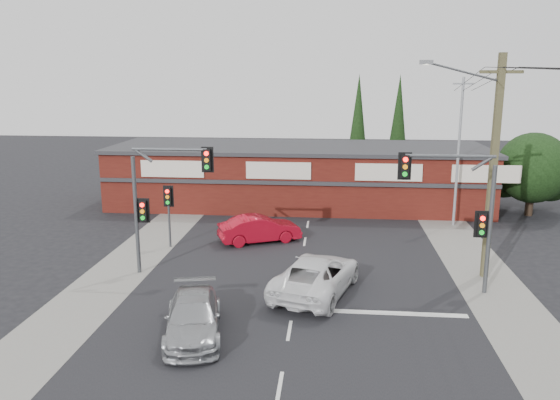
# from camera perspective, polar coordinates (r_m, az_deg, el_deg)

# --- Properties ---
(ground) EXTENTS (120.00, 120.00, 0.00)m
(ground) POSITION_cam_1_polar(r_m,az_deg,el_deg) (23.38, 1.64, -9.88)
(ground) COLOR black
(ground) RESTS_ON ground
(road_strip) EXTENTS (14.00, 70.00, 0.01)m
(road_strip) POSITION_cam_1_polar(r_m,az_deg,el_deg) (28.05, 2.33, -5.95)
(road_strip) COLOR black
(road_strip) RESTS_ON ground
(verge_left) EXTENTS (3.00, 70.00, 0.02)m
(verge_left) POSITION_cam_1_polar(r_m,az_deg,el_deg) (29.71, -14.34, -5.26)
(verge_left) COLOR gray
(verge_left) RESTS_ON ground
(verge_right) EXTENTS (3.00, 70.00, 0.02)m
(verge_right) POSITION_cam_1_polar(r_m,az_deg,el_deg) (28.91, 19.50, -6.12)
(verge_right) COLOR gray
(verge_right) RESTS_ON ground
(stop_line) EXTENTS (6.50, 0.35, 0.01)m
(stop_line) POSITION_cam_1_polar(r_m,az_deg,el_deg) (22.06, 10.67, -11.50)
(stop_line) COLOR silver
(stop_line) RESTS_ON ground
(white_suv) EXTENTS (4.18, 6.28, 1.60)m
(white_suv) POSITION_cam_1_polar(r_m,az_deg,el_deg) (23.35, 3.81, -7.82)
(white_suv) COLOR white
(white_suv) RESTS_ON ground
(silver_suv) EXTENTS (2.84, 5.01, 1.37)m
(silver_suv) POSITION_cam_1_polar(r_m,az_deg,el_deg) (19.98, -9.05, -12.00)
(silver_suv) COLOR #9DA0A2
(silver_suv) RESTS_ON ground
(red_sedan) EXTENTS (4.78, 3.30, 1.49)m
(red_sedan) POSITION_cam_1_polar(r_m,az_deg,el_deg) (30.34, -2.15, -3.03)
(red_sedan) COLOR #A70A1B
(red_sedan) RESTS_ON ground
(lane_dashes) EXTENTS (0.12, 30.88, 0.01)m
(lane_dashes) POSITION_cam_1_polar(r_m,az_deg,el_deg) (20.32, 0.99, -13.47)
(lane_dashes) COLOR silver
(lane_dashes) RESTS_ON ground
(shop_building) EXTENTS (27.30, 8.40, 4.22)m
(shop_building) POSITION_cam_1_polar(r_m,az_deg,el_deg) (39.20, 1.88, 2.66)
(shop_building) COLOR #46130E
(shop_building) RESTS_ON ground
(tree_cluster) EXTENTS (5.90, 5.10, 5.50)m
(tree_cluster) POSITION_cam_1_polar(r_m,az_deg,el_deg) (39.77, 24.94, 2.74)
(tree_cluster) COLOR #2D2116
(tree_cluster) RESTS_ON ground
(conifer_near) EXTENTS (1.80, 1.80, 9.25)m
(conifer_near) POSITION_cam_1_polar(r_m,az_deg,el_deg) (45.72, 8.16, 8.21)
(conifer_near) COLOR #2D2116
(conifer_near) RESTS_ON ground
(conifer_far) EXTENTS (1.80, 1.80, 9.25)m
(conifer_far) POSITION_cam_1_polar(r_m,az_deg,el_deg) (48.00, 12.27, 8.26)
(conifer_far) COLOR #2D2116
(conifer_far) RESTS_ON ground
(traffic_mast_left) EXTENTS (3.77, 0.27, 5.97)m
(traffic_mast_left) POSITION_cam_1_polar(r_m,az_deg,el_deg) (25.32, -12.66, 0.90)
(traffic_mast_left) COLOR #47494C
(traffic_mast_left) RESTS_ON ground
(traffic_mast_right) EXTENTS (3.96, 0.27, 5.97)m
(traffic_mast_right) POSITION_cam_1_polar(r_m,az_deg,el_deg) (23.74, 18.64, -0.21)
(traffic_mast_right) COLOR #47494C
(traffic_mast_right) RESTS_ON ground
(pedestal_signal) EXTENTS (0.55, 0.27, 3.38)m
(pedestal_signal) POSITION_cam_1_polar(r_m,az_deg,el_deg) (29.60, -11.57, -0.37)
(pedestal_signal) COLOR #47494C
(pedestal_signal) RESTS_ON ground
(utility_pole) EXTENTS (4.38, 0.59, 10.00)m
(utility_pole) POSITION_cam_1_polar(r_m,az_deg,el_deg) (25.75, 21.15, 3.86)
(utility_pole) COLOR brown
(utility_pole) RESTS_ON ground
(steel_pole) EXTENTS (1.20, 0.16, 9.00)m
(steel_pole) POSITION_cam_1_polar(r_m,az_deg,el_deg) (34.66, 18.16, 5.01)
(steel_pole) COLOR gray
(steel_pole) RESTS_ON ground
(power_lines) EXTENTS (2.01, 29.00, 1.22)m
(power_lines) POSITION_cam_1_polar(r_m,az_deg,el_deg) (20.34, 26.40, 11.59)
(power_lines) COLOR black
(power_lines) RESTS_ON ground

